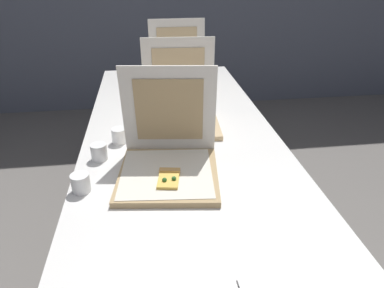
# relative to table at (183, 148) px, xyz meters

# --- Properties ---
(table) EXTENTS (0.85, 2.18, 0.73)m
(table) POSITION_rel_table_xyz_m (0.00, 0.00, 0.00)
(table) COLOR silver
(table) RESTS_ON ground
(pizza_box_front) EXTENTS (0.39, 0.39, 0.37)m
(pizza_box_front) POSITION_rel_table_xyz_m (-0.08, -0.26, 0.10)
(pizza_box_front) COLOR tan
(pizza_box_front) RESTS_ON table
(pizza_box_middle) EXTENTS (0.37, 0.37, 0.37)m
(pizza_box_middle) POSITION_rel_table_xyz_m (0.01, 0.18, 0.10)
(pizza_box_middle) COLOR tan
(pizza_box_middle) RESTS_ON table
(pizza_box_back) EXTENTS (0.35, 0.37, 0.37)m
(pizza_box_back) POSITION_rel_table_xyz_m (0.06, 0.72, 0.10)
(pizza_box_back) COLOR tan
(pizza_box_back) RESTS_ON table
(cup_white_mid) EXTENTS (0.06, 0.06, 0.06)m
(cup_white_mid) POSITION_rel_table_xyz_m (-0.27, 0.00, 0.08)
(cup_white_mid) COLOR white
(cup_white_mid) RESTS_ON table
(cup_white_far) EXTENTS (0.06, 0.06, 0.06)m
(cup_white_far) POSITION_rel_table_xyz_m (-0.20, 0.37, 0.08)
(cup_white_far) COLOR white
(cup_white_far) RESTS_ON table
(cup_white_near_center) EXTENTS (0.06, 0.06, 0.06)m
(cup_white_near_center) POSITION_rel_table_xyz_m (-0.34, -0.13, 0.08)
(cup_white_near_center) COLOR white
(cup_white_near_center) RESTS_ON table
(cup_white_near_left) EXTENTS (0.06, 0.06, 0.06)m
(cup_white_near_left) POSITION_rel_table_xyz_m (-0.38, -0.34, 0.08)
(cup_white_near_left) COLOR white
(cup_white_near_left) RESTS_ON table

